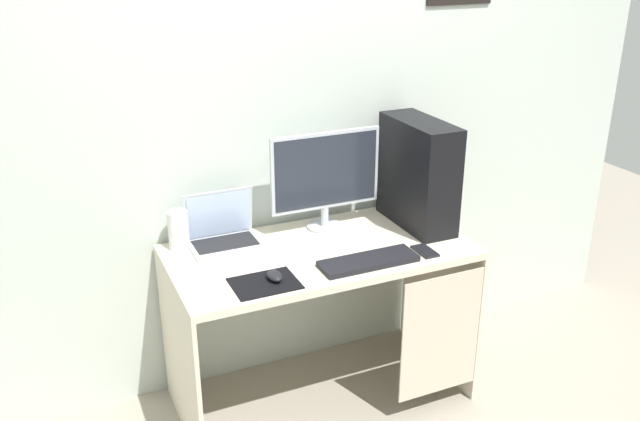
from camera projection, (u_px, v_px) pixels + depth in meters
ground_plane at (320, 395)px, 3.26m from camera, size 8.00×8.00×0.00m
wall_back at (287, 112)px, 3.08m from camera, size 4.00×0.05×2.60m
desk at (325, 283)px, 3.03m from camera, size 1.32×0.66×0.78m
pc_tower at (418, 173)px, 3.13m from camera, size 0.18×0.45×0.50m
monitor at (326, 177)px, 3.08m from camera, size 0.53×0.17×0.46m
laptop at (224, 234)px, 2.99m from camera, size 0.31×0.23×0.24m
speaker at (179, 230)px, 2.93m from camera, size 0.09×0.09×0.18m
keyboard at (369, 261)px, 2.82m from camera, size 0.42×0.14×0.02m
mousepad at (265, 283)px, 2.66m from camera, size 0.26×0.20×0.00m
mouse_left at (274, 276)px, 2.68m from camera, size 0.06×0.10×0.03m
cell_phone at (425, 251)px, 2.93m from camera, size 0.07×0.13×0.01m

